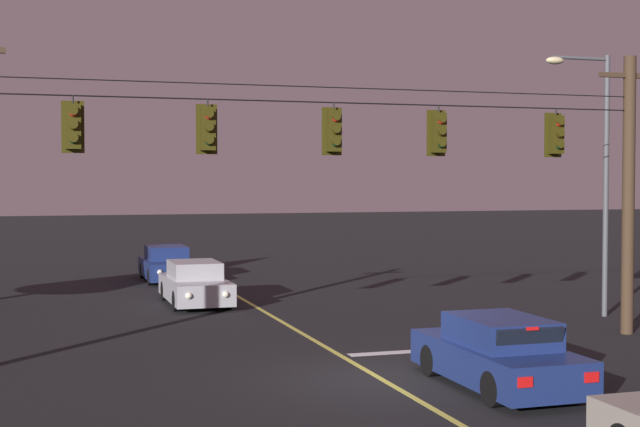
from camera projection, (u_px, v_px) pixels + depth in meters
The scene contains 13 objects.
ground_plane at pixel (380, 378), 18.37m from camera, with size 180.00×180.00×0.00m, color black.
lane_centre_stripe at pixel (270, 315), 27.04m from camera, with size 0.14×60.00×0.01m, color #D1C64C.
stop_bar_paint at pixel (418, 351), 21.31m from camera, with size 3.40×0.36×0.01m, color silver.
signal_span_assembly at pixel (333, 191), 21.17m from camera, with size 17.98×0.32×7.22m.
traffic_light_leftmost at pixel (73, 126), 19.36m from camera, with size 0.48×0.41×1.22m.
traffic_light_left_inner at pixel (208, 129), 20.23m from camera, with size 0.48×0.41×1.22m.
traffic_light_centre at pixel (334, 131), 21.11m from camera, with size 0.48×0.41×1.22m.
traffic_light_right_inner at pixel (439, 133), 21.91m from camera, with size 0.48×0.41×1.22m.
traffic_light_rightmost at pixel (556, 135), 22.87m from camera, with size 0.48×0.41×1.22m.
car_waiting_near_lane at pixel (498, 354), 17.52m from camera, with size 1.80×4.33×1.39m.
car_oncoming_lead at pixel (195, 284), 29.31m from camera, with size 1.80×4.42×1.39m.
car_oncoming_trailing at pixel (167, 264), 36.23m from camera, with size 1.80×4.42×1.39m.
street_lamp_corner at pixel (597, 159), 26.51m from camera, with size 2.11×0.30×7.66m.
Camera 1 is at (-6.60, -17.05, 4.01)m, focal length 51.02 mm.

